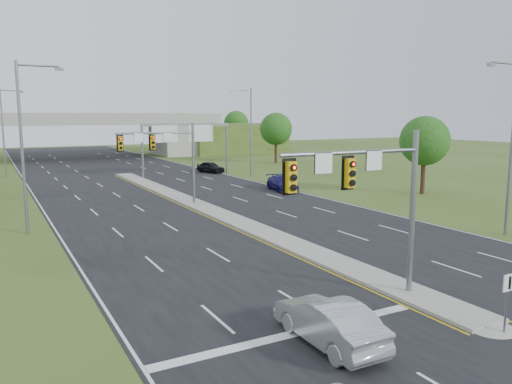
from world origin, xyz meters
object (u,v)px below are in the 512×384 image
object	(u,v)px
signal_mast_near	(373,189)
keep_right_sign	(508,293)
car_far_b	(282,183)
car_silver	(328,321)
sign_gantry	(185,135)
signal_mast_far	(168,151)
overpass	(82,138)
car_far_c	(210,167)

from	to	relation	value
signal_mast_near	keep_right_sign	world-z (taller)	signal_mast_near
car_far_b	car_silver	bearing A→B (deg)	-108.44
keep_right_sign	sign_gantry	xyz separation A→B (m)	(6.68, 49.45, 3.72)
sign_gantry	signal_mast_far	bearing A→B (deg)	-114.11
keep_right_sign	overpass	world-z (taller)	overpass
overpass	signal_mast_near	bearing A→B (deg)	-91.62
signal_mast_far	sign_gantry	world-z (taller)	signal_mast_far
overpass	car_far_c	xyz separation A→B (m)	(11.00, -32.99, -2.80)
signal_mast_far	overpass	size ratio (longest dim) A/B	0.09
car_silver	car_far_c	distance (m)	51.97
signal_mast_near	sign_gantry	size ratio (longest dim) A/B	0.60
keep_right_sign	signal_mast_near	bearing A→B (deg)	116.94
car_far_b	signal_mast_far	bearing A→B (deg)	-154.83
signal_mast_near	car_far_c	bearing A→B (deg)	74.27
keep_right_sign	overpass	bearing A→B (deg)	90.00
signal_mast_far	car_far_b	xyz separation A→B (m)	(13.26, 3.49, -3.97)
overpass	car_silver	size ratio (longest dim) A/B	17.17
signal_mast_near	overpass	xyz separation A→B (m)	(2.26, 80.07, -1.17)
signal_mast_near	keep_right_sign	bearing A→B (deg)	-63.06
car_far_b	keep_right_sign	bearing A→B (deg)	-98.03
car_far_c	sign_gantry	bearing A→B (deg)	-171.70
car_far_b	signal_mast_near	bearing A→B (deg)	-104.53
keep_right_sign	overpass	size ratio (longest dim) A/B	0.03
signal_mast_far	car_silver	size ratio (longest dim) A/B	1.50
keep_right_sign	car_silver	bearing A→B (deg)	157.94
keep_right_sign	sign_gantry	size ratio (longest dim) A/B	0.19
signal_mast_near	car_far_c	xyz separation A→B (m)	(13.26, 47.08, -3.97)
signal_mast_far	car_far_c	distance (m)	26.06
keep_right_sign	car_far_b	size ratio (longest dim) A/B	0.43
signal_mast_far	signal_mast_near	bearing A→B (deg)	-90.00
signal_mast_near	car_far_c	world-z (taller)	signal_mast_near
keep_right_sign	sign_gantry	distance (m)	50.04
sign_gantry	car_far_c	size ratio (longest dim) A/B	2.67
signal_mast_far	overpass	distance (m)	55.13
signal_mast_far	car_silver	world-z (taller)	signal_mast_far
signal_mast_near	overpass	distance (m)	80.11
sign_gantry	overpass	distance (m)	35.75
keep_right_sign	car_silver	size ratio (longest dim) A/B	0.47
sign_gantry	car_far_b	xyz separation A→B (m)	(4.31, -16.50, -4.48)
overpass	car_silver	xyz separation A→B (m)	(-5.86, -82.15, -2.77)
signal_mast_far	keep_right_sign	bearing A→B (deg)	-85.61
keep_right_sign	sign_gantry	bearing A→B (deg)	82.30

